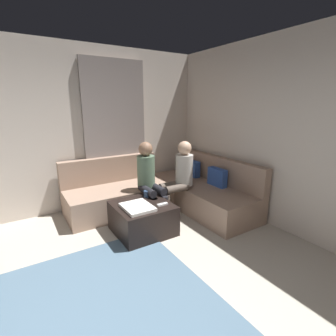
# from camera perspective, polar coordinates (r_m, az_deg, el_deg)

# --- Properties ---
(wall_left) EXTENTS (0.12, 6.00, 2.70)m
(wall_left) POSITION_cam_1_polar(r_m,az_deg,el_deg) (4.36, -28.73, 7.17)
(wall_left) COLOR beige
(wall_left) RESTS_ON ground_plane
(curtain_panel) EXTENTS (0.06, 1.10, 2.50)m
(curtain_panel) POSITION_cam_1_polar(r_m,az_deg,el_deg) (4.54, -11.86, 7.60)
(curtain_panel) COLOR gray
(curtain_panel) RESTS_ON ground_plane
(sectional_couch) EXTENTS (2.10, 2.55, 0.87)m
(sectional_couch) POSITION_cam_1_polar(r_m,az_deg,el_deg) (4.35, -0.41, -5.57)
(sectional_couch) COLOR #9E7F6B
(sectional_couch) RESTS_ON ground_plane
(ottoman) EXTENTS (0.76, 0.76, 0.42)m
(ottoman) POSITION_cam_1_polar(r_m,az_deg,el_deg) (3.60, -5.81, -11.28)
(ottoman) COLOR black
(ottoman) RESTS_ON ground_plane
(folded_blanket) EXTENTS (0.44, 0.36, 0.04)m
(folded_blanket) POSITION_cam_1_polar(r_m,az_deg,el_deg) (3.38, -6.98, -8.85)
(folded_blanket) COLOR white
(folded_blanket) RESTS_ON ottoman
(coffee_mug) EXTENTS (0.08, 0.08, 0.10)m
(coffee_mug) POSITION_cam_1_polar(r_m,az_deg,el_deg) (3.76, -4.96, -5.88)
(coffee_mug) COLOR #334C72
(coffee_mug) RESTS_ON ottoman
(game_remote) EXTENTS (0.05, 0.15, 0.02)m
(game_remote) POSITION_cam_1_polar(r_m,az_deg,el_deg) (3.46, -1.27, -8.29)
(game_remote) COLOR white
(game_remote) RESTS_ON ottoman
(person_on_couch_back) EXTENTS (0.30, 0.60, 1.20)m
(person_on_couch_back) POSITION_cam_1_polar(r_m,az_deg,el_deg) (4.01, 2.58, -1.65)
(person_on_couch_back) COLOR brown
(person_on_couch_back) RESTS_ON ground_plane
(person_on_couch_side) EXTENTS (0.60, 0.30, 1.20)m
(person_on_couch_side) POSITION_cam_1_polar(r_m,az_deg,el_deg) (3.91, -4.35, -2.10)
(person_on_couch_side) COLOR black
(person_on_couch_side) RESTS_ON ground_plane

